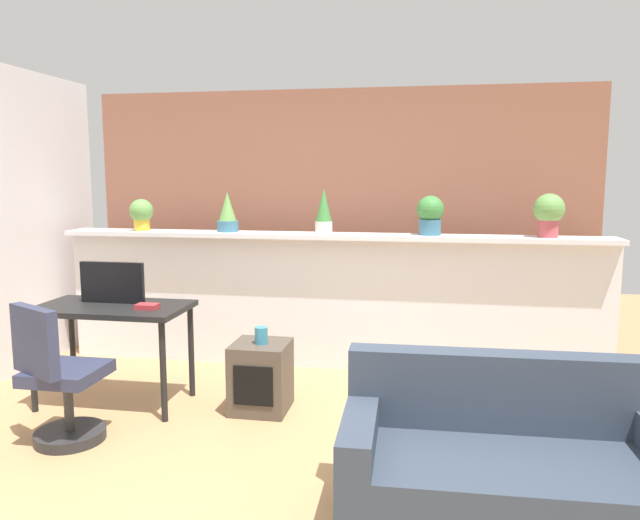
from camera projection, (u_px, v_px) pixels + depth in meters
name	position (u px, v px, depth m)	size (l,w,h in m)	color
ground_plane	(271.00, 473.00, 3.44)	(12.00, 12.00, 0.00)	tan
divider_wall	(328.00, 303.00, 5.31)	(4.78, 0.16, 1.15)	silver
plant_shelf	(327.00, 236.00, 5.19)	(4.78, 0.33, 0.04)	silver
brick_wall_behind	(338.00, 222.00, 5.81)	(4.78, 0.10, 2.50)	#935B47
potted_plant_0	(141.00, 213.00, 5.46)	(0.21, 0.21, 0.29)	gold
potted_plant_1	(227.00, 214.00, 5.35)	(0.19, 0.19, 0.35)	#386B84
potted_plant_2	(324.00, 212.00, 5.14)	(0.15, 0.15, 0.39)	silver
potted_plant_3	(430.00, 214.00, 5.05)	(0.23, 0.23, 0.33)	#386B84
potted_plant_4	(549.00, 213.00, 4.85)	(0.25, 0.25, 0.35)	#B7474C
desk	(112.00, 316.00, 4.41)	(1.10, 0.60, 0.75)	black
tv_monitor	(112.00, 283.00, 4.46)	(0.50, 0.04, 0.31)	black
office_chair	(59.00, 385.00, 3.77)	(0.52, 0.52, 0.91)	#262628
side_cube_shelf	(261.00, 377.00, 4.34)	(0.40, 0.41, 0.50)	#4C4238
vase_on_shelf	(261.00, 335.00, 4.29)	(0.09, 0.09, 0.12)	teal
book_on_desk	(147.00, 306.00, 4.27)	(0.15, 0.10, 0.04)	#B22D33
couch	(506.00, 473.00, 2.86)	(1.58, 0.80, 0.80)	#333D4C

